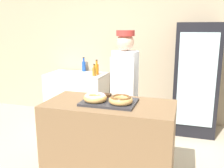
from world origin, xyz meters
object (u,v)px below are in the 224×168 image
object	(u,v)px
brownie_back_left	(107,95)
chest_freezer	(77,96)
serving_tray	(109,102)
bottle_blue	(84,66)
donut_chocolate_glaze	(121,99)
bottle_amber	(94,71)
beverage_fridge	(196,79)
brownie_back_right	(119,96)
bottle_orange	(97,69)
baker_person	(125,92)
donut_light_glaze	(95,97)

from	to	relation	value
brownie_back_left	chest_freezer	xyz separation A→B (m)	(-1.11, 1.61, -0.53)
serving_tray	chest_freezer	bearing A→B (deg)	123.76
serving_tray	bottle_blue	world-z (taller)	bottle_blue
donut_chocolate_glaze	bottle_amber	xyz separation A→B (m)	(-0.92, 1.68, -0.04)
beverage_fridge	bottle_amber	size ratio (longest dim) A/B	8.36
serving_tray	beverage_fridge	bearing A→B (deg)	62.88
brownie_back_right	bottle_orange	bearing A→B (deg)	117.53
chest_freezer	serving_tray	bearing A→B (deg)	-56.24
serving_tray	baker_person	bearing A→B (deg)	90.07
brownie_back_right	bottle_amber	xyz separation A→B (m)	(-0.85, 1.49, -0.02)
serving_tray	bottle_amber	world-z (taller)	bottle_amber
donut_chocolate_glaze	brownie_back_right	size ratio (longest dim) A/B	3.17
baker_person	chest_freezer	bearing A→B (deg)	137.05
donut_chocolate_glaze	beverage_fridge	world-z (taller)	beverage_fridge
bottle_blue	donut_light_glaze	bearing A→B (deg)	-64.05
bottle_orange	bottle_amber	xyz separation A→B (m)	(0.01, -0.16, -0.02)
donut_chocolate_glaze	baker_person	distance (m)	0.73
brownie_back_left	brownie_back_right	xyz separation A→B (m)	(0.13, 0.00, 0.00)
brownie_back_left	beverage_fridge	bearing A→B (deg)	59.12
beverage_fridge	bottle_blue	bearing A→B (deg)	172.63
bottle_orange	serving_tray	bearing A→B (deg)	-66.09
bottle_amber	bottle_blue	world-z (taller)	bottle_blue
donut_light_glaze	brownie_back_right	xyz separation A→B (m)	(0.20, 0.19, -0.02)
serving_tray	donut_chocolate_glaze	xyz separation A→B (m)	(0.13, -0.05, 0.05)
bottle_amber	beverage_fridge	bearing A→B (deg)	3.97
bottle_amber	chest_freezer	bearing A→B (deg)	162.49
brownie_back_left	chest_freezer	size ratio (longest dim) A/B	0.07
baker_person	bottle_amber	distance (m)	1.24
baker_person	bottle_blue	distance (m)	1.76
serving_tray	chest_freezer	xyz separation A→B (m)	(-1.17, 1.75, -0.50)
donut_chocolate_glaze	brownie_back_left	world-z (taller)	donut_chocolate_glaze
donut_light_glaze	bottle_orange	bearing A→B (deg)	109.73
donut_light_glaze	baker_person	xyz separation A→B (m)	(0.13, 0.71, -0.11)
bottle_orange	bottle_blue	world-z (taller)	bottle_blue
brownie_back_left	bottle_orange	bearing A→B (deg)	113.81
chest_freezer	donut_chocolate_glaze	bearing A→B (deg)	-54.03
donut_light_glaze	donut_chocolate_glaze	world-z (taller)	same
donut_chocolate_glaze	bottle_amber	bearing A→B (deg)	118.66
beverage_fridge	chest_freezer	size ratio (longest dim) A/B	1.65
baker_person	bottle_orange	size ratio (longest dim) A/B	6.31
donut_chocolate_glaze	chest_freezer	world-z (taller)	donut_chocolate_glaze
brownie_back_right	brownie_back_left	bearing A→B (deg)	180.00
brownie_back_left	brownie_back_right	world-z (taller)	same
bottle_orange	bottle_blue	xyz separation A→B (m)	(-0.34, 0.22, 0.00)
donut_chocolate_glaze	baker_person	size ratio (longest dim) A/B	0.15
bottle_amber	donut_chocolate_glaze	bearing A→B (deg)	-61.34
donut_light_glaze	bottle_amber	xyz separation A→B (m)	(-0.65, 1.68, -0.04)
bottle_blue	beverage_fridge	bearing A→B (deg)	-7.37
serving_tray	chest_freezer	distance (m)	2.17
bottle_orange	chest_freezer	bearing A→B (deg)	-175.07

